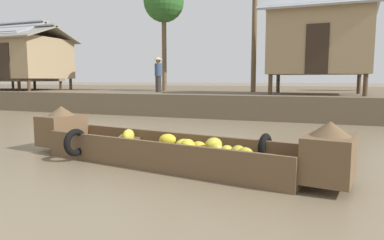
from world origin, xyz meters
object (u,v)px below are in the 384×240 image
Objects in this scene: palm_tree_far at (164,3)px; stilt_house_mid_left at (31,57)px; vendor_person at (158,73)px; stilt_house_mid_right at (318,40)px; stilt_house_left at (14,58)px; banana_boat at (168,147)px.

stilt_house_mid_left is at bearing -168.80° from palm_tree_far.
stilt_house_mid_right is at bearing 1.21° from vendor_person.
vendor_person is at bearing -5.09° from stilt_house_left.
stilt_house_mid_right reaches higher than banana_boat.
stilt_house_mid_left is 2.42× the size of vendor_person.
stilt_house_left is at bearing 177.52° from stilt_house_mid_right.
banana_boat is 10.60m from vendor_person.
stilt_house_left is 9.83m from palm_tree_far.
vendor_person is (8.06, -0.28, -0.90)m from stilt_house_mid_left.
stilt_house_left reaches higher than banana_boat.
stilt_house_mid_right is 8.09m from palm_tree_far.
stilt_house_mid_right is 7.16m from vendor_person.
stilt_house_mid_left reaches higher than banana_boat.
banana_boat is at bearing -64.49° from palm_tree_far.
stilt_house_mid_right reaches higher than stilt_house_mid_left.
stilt_house_left reaches higher than stilt_house_mid_left.
stilt_house_left is at bearing 145.26° from banana_boat.
palm_tree_far is at bearing 167.89° from stilt_house_mid_right.
palm_tree_far is at bearing 115.51° from banana_boat.
stilt_house_mid_left is 15.12m from stilt_house_mid_right.
stilt_house_mid_right is (15.11, -0.13, 0.33)m from stilt_house_mid_left.
banana_boat is at bearing -34.74° from stilt_house_left.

